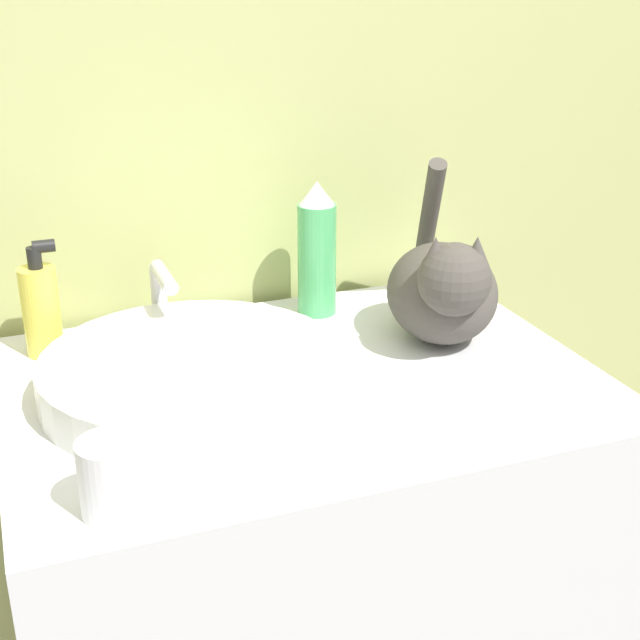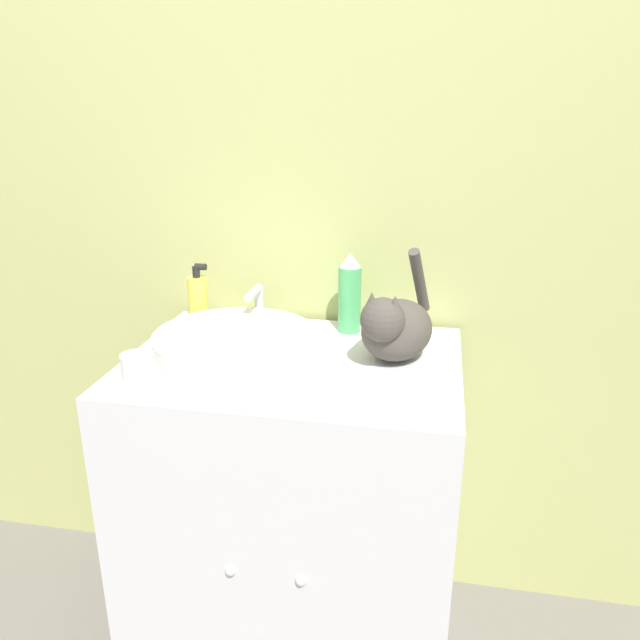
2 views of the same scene
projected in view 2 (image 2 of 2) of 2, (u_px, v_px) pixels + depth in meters
wall_back at (319, 177)px, 1.66m from camera, size 6.00×0.05×2.50m
vanity_cabinet at (295, 511)px, 1.63m from camera, size 0.79×0.59×0.86m
sink_basin at (235, 343)px, 1.51m from camera, size 0.39×0.39×0.05m
faucet at (258, 308)px, 1.68m from camera, size 0.15×0.11×0.12m
cat at (395, 326)px, 1.46m from camera, size 0.22×0.34×0.25m
soap_bottle at (198, 298)px, 1.71m from camera, size 0.06×0.05×0.17m
spray_bottle at (350, 294)px, 1.63m from camera, size 0.06×0.06×0.21m
cup at (138, 372)px, 1.31m from camera, size 0.07×0.07×0.08m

